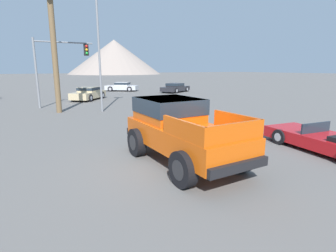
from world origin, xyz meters
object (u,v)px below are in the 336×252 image
(red_convertible_car, at_px, (327,141))
(palm_tree_tall, at_px, (49,5))
(parked_car_dark, at_px, (175,88))
(parked_car_tan, at_px, (88,93))
(orange_pickup_truck, at_px, (179,127))
(parked_car_silver, at_px, (122,86))
(street_lamp_post, at_px, (98,36))
(traffic_light_main, at_px, (60,59))

(red_convertible_car, relative_size, palm_tree_tall, 0.50)
(red_convertible_car, distance_m, parked_car_dark, 24.75)
(red_convertible_car, height_order, parked_car_tan, parked_car_tan)
(red_convertible_car, distance_m, parked_car_tan, 20.98)
(parked_car_tan, xyz_separation_m, palm_tree_tall, (-3.63, -6.60, 6.24))
(orange_pickup_truck, bearing_deg, parked_car_tan, 84.73)
(red_convertible_car, height_order, parked_car_dark, parked_car_dark)
(parked_car_silver, distance_m, street_lamp_post, 17.68)
(parked_car_dark, height_order, palm_tree_tall, palm_tree_tall)
(red_convertible_car, xyz_separation_m, parked_car_dark, (8.05, 23.40, 0.20))
(parked_car_dark, distance_m, palm_tree_tall, 18.87)
(red_convertible_car, bearing_deg, orange_pickup_truck, 166.17)
(orange_pickup_truck, xyz_separation_m, red_convertible_car, (5.14, -1.97, -0.74))
(red_convertible_car, height_order, traffic_light_main, traffic_light_main)
(orange_pickup_truck, bearing_deg, palm_tree_tall, 99.07)
(parked_car_silver, height_order, street_lamp_post, street_lamp_post)
(parked_car_dark, xyz_separation_m, traffic_light_main, (-14.36, -6.33, 3.07))
(red_convertible_car, relative_size, parked_car_silver, 1.05)
(parked_car_tan, xyz_separation_m, street_lamp_post, (-0.94, -7.67, 4.47))
(parked_car_tan, height_order, palm_tree_tall, palm_tree_tall)
(parked_car_tan, xyz_separation_m, traffic_light_main, (-2.83, -3.61, 3.04))
(parked_car_dark, bearing_deg, palm_tree_tall, -87.12)
(parked_car_dark, height_order, traffic_light_main, traffic_light_main)
(palm_tree_tall, bearing_deg, parked_car_tan, 61.15)
(parked_car_silver, xyz_separation_m, street_lamp_post, (-7.27, -15.49, 4.49))
(parked_car_tan, bearing_deg, street_lamp_post, 123.43)
(parked_car_tan, distance_m, palm_tree_tall, 9.78)
(parked_car_silver, xyz_separation_m, palm_tree_tall, (-9.96, -14.41, 6.26))
(parked_car_dark, distance_m, parked_car_tan, 11.85)
(red_convertible_car, relative_size, traffic_light_main, 0.90)
(street_lamp_post, bearing_deg, palm_tree_tall, 158.21)
(street_lamp_post, bearing_deg, parked_car_dark, 39.79)
(parked_car_tan, bearing_deg, parked_car_dark, -126.30)
(parked_car_silver, relative_size, street_lamp_post, 0.51)
(orange_pickup_truck, relative_size, palm_tree_tall, 0.53)
(parked_car_silver, bearing_deg, parked_car_tan, 178.33)
(parked_car_silver, bearing_deg, red_convertible_car, -148.36)
(parked_car_dark, relative_size, parked_car_silver, 1.10)
(orange_pickup_truck, distance_m, parked_car_dark, 25.17)
(palm_tree_tall, bearing_deg, parked_car_silver, 55.35)
(palm_tree_tall, bearing_deg, traffic_light_main, 74.89)
(orange_pickup_truck, height_order, parked_car_silver, orange_pickup_truck)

